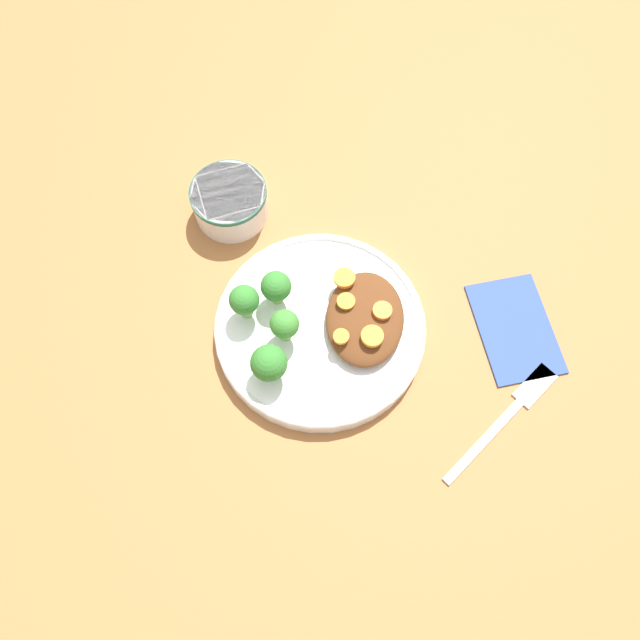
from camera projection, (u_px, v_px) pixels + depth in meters
ground_plane at (320, 331)px, 0.74m from camera, size 4.00×4.00×0.00m
plate at (320, 327)px, 0.73m from camera, size 0.25×0.25×0.02m
dip_bowl at (230, 201)px, 0.78m from camera, size 0.10×0.10×0.05m
stew_mound at (365, 318)px, 0.72m from camera, size 0.12×0.09×0.02m
broccoli_floret_0 at (276, 287)px, 0.71m from camera, size 0.04×0.04×0.05m
broccoli_floret_1 at (269, 363)px, 0.67m from camera, size 0.04×0.04×0.05m
broccoli_floret_2 at (244, 301)px, 0.70m from camera, size 0.03×0.03×0.05m
broccoli_floret_3 at (285, 325)px, 0.69m from camera, size 0.03×0.03×0.05m
carrot_slice_0 at (346, 301)px, 0.71m from camera, size 0.02×0.02×0.00m
carrot_slice_1 at (344, 278)px, 0.72m from camera, size 0.03×0.03×0.01m
carrot_slice_2 at (382, 311)px, 0.70m from camera, size 0.02×0.02×0.01m
carrot_slice_3 at (372, 336)px, 0.69m from camera, size 0.03×0.03×0.01m
carrot_slice_4 at (341, 337)px, 0.69m from camera, size 0.02×0.02×0.01m
fork at (510, 412)px, 0.70m from camera, size 0.15×0.13×0.01m
napkin at (515, 328)px, 0.74m from camera, size 0.15×0.12×0.01m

